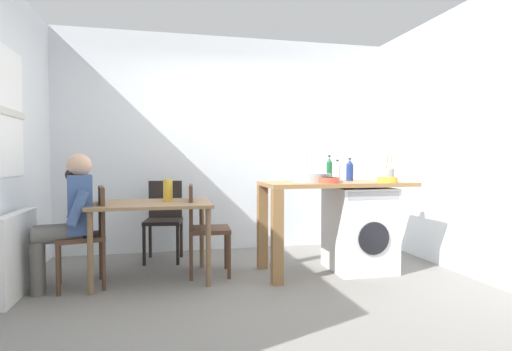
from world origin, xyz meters
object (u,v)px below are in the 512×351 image
Objects in this scene: bottle_squat_brown at (337,171)px; colander at (387,179)px; utensil_crock at (389,174)px; mixing_bowl at (329,180)px; bottle_tall_green at (329,169)px; chair_person_seat at (89,230)px; chair_opposite at (202,224)px; vase at (168,190)px; chair_spare_by_wall at (164,215)px; bottle_clear_small at (350,170)px; seated_person at (69,213)px; washing_machine at (359,229)px; dining_table at (152,213)px.

bottle_squat_brown is 1.13× the size of colander.
bottle_squat_brown is 0.54m from colander.
mixing_bowl is at bearing -162.51° from utensil_crock.
mixing_bowl is at bearing -113.71° from bottle_tall_green.
chair_person_seat is 1.03m from chair_opposite.
mixing_bowl reaches higher than vase.
bottle_clear_small reaches higher than chair_spare_by_wall.
bottle_tall_green reaches higher than colander.
seated_person is 5.31× the size of bottle_squat_brown.
bottle_tall_green reaches higher than bottle_clear_small.
chair_spare_by_wall is 4.24× the size of vase.
bottle_squat_brown is at bearing 132.76° from washing_machine.
bottle_squat_brown is 0.46m from mixing_bowl.
vase is (-1.93, 0.22, 0.42)m from washing_machine.
mixing_bowl is (-0.26, -0.38, -0.07)m from bottle_squat_brown.
chair_person_seat is at bearing -177.11° from bottle_clear_small.
bottle_clear_small is (2.60, 0.13, 0.52)m from chair_person_seat.
bottle_tall_green reaches higher than bottle_squat_brown.
bottle_squat_brown is 0.55m from utensil_crock.
bottle_clear_small reaches higher than chair_person_seat.
mixing_bowl is (1.55, -1.09, 0.44)m from chair_spare_by_wall.
mixing_bowl is (2.21, -0.23, 0.44)m from chair_person_seat.
chair_spare_by_wall is at bearing -149.56° from chair_opposite.
chair_person_seat is at bearing 174.00° from mixing_bowl.
utensil_crock reaches higher than washing_machine.
chair_person_seat is 2.45m from bottle_tall_green.
chair_opposite is 1.46m from bottle_tall_green.
seated_person is 6.00× the size of colander.
chair_opposite is (0.48, 0.05, -0.14)m from dining_table.
bottle_clear_small reaches higher than colander.
chair_spare_by_wall is 1.93m from bottle_tall_green.
mixing_bowl is (-0.39, -0.36, -0.08)m from bottle_clear_small.
bottle_squat_brown is at bearing 166.77° from chair_spare_by_wall.
washing_machine is (2.08, -0.12, -0.21)m from dining_table.
chair_opposite is at bearing 167.71° from colander.
mixing_bowl is at bearing -155.09° from washing_machine.
bottle_squat_brown is (2.46, 0.15, 0.51)m from chair_person_seat.
bottle_clear_small is at bearing -98.33° from seated_person.
dining_table is 3.67× the size of utensil_crock.
utensil_crock reaches higher than chair_person_seat.
seated_person is 4.38× the size of bottle_tall_green.
chair_opposite is 3.98× the size of bottle_squat_brown.
mixing_bowl is at bearing -124.27° from bottle_squat_brown.
bottle_tall_green is (-0.25, 0.20, 0.61)m from washing_machine.
dining_table is at bearing -92.26° from seated_person.
bottle_clear_small is at bearing 1.29° from dining_table.
bottle_clear_small is (0.22, -0.04, -0.01)m from bottle_tall_green.
dining_table is 5.19× the size of vase.
chair_spare_by_wall reaches higher than washing_machine.
bottle_squat_brown reaches higher than washing_machine.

